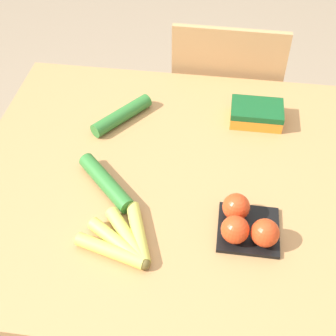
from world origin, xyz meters
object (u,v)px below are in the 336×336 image
Objects in this scene: carrot_bag at (257,112)px; cucumber_far at (122,115)px; cucumber_near at (106,182)px; chair at (223,116)px; tomato_pack at (246,224)px; banana_bunch at (124,241)px.

carrot_bag reaches higher than cucumber_far.
carrot_bag reaches higher than cucumber_near.
chair is 6.01× the size of carrot_bag.
tomato_pack is at bearing 95.80° from chair.
chair is 0.87m from tomato_pack.
carrot_bag is (0.02, 0.43, -0.00)m from tomato_pack.
banana_bunch is at bearing 77.34° from chair.
cucumber_near is at bearing -139.52° from carrot_bag.
tomato_pack is at bearing 14.69° from banana_bunch.
banana_bunch is 0.19m from cucumber_near.
tomato_pack reaches higher than cucumber_near.
chair is at bearing 54.36° from cucumber_far.
cucumber_far is (-0.40, -0.06, -0.01)m from carrot_bag.
chair is at bearing 95.07° from tomato_pack.
chair reaches higher than banana_bunch.
carrot_bag is 0.80× the size of cucumber_far.
cucumber_near is (-0.39, -0.33, -0.01)m from carrot_bag.
banana_bunch is 1.03× the size of cucumber_near.
carrot_bag is at bearing 40.48° from cucumber_near.
cucumber_near is (-0.29, -0.70, 0.32)m from chair.
tomato_pack is at bearing -93.21° from carrot_bag.
cucumber_far is (-0.01, 0.28, 0.00)m from cucumber_near.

